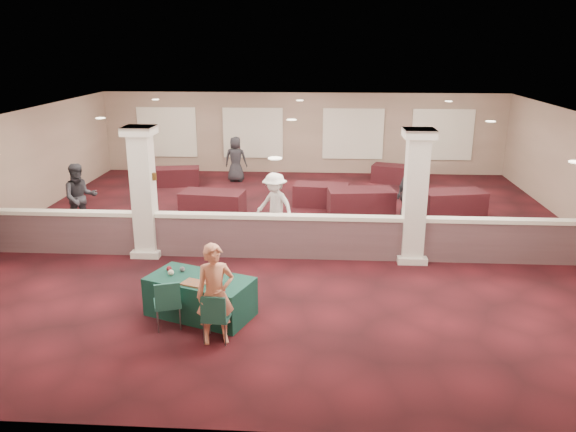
# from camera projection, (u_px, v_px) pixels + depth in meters

# --- Properties ---
(ground) EXTENTS (16.00, 16.00, 0.00)m
(ground) POSITION_uv_depth(u_px,v_px,m) (291.00, 237.00, 15.27)
(ground) COLOR #411015
(ground) RESTS_ON ground
(wall_back) EXTENTS (16.00, 0.04, 3.20)m
(wall_back) POSITION_uv_depth(u_px,v_px,m) (303.00, 133.00, 22.42)
(wall_back) COLOR #8A715F
(wall_back) RESTS_ON ground
(wall_front) EXTENTS (16.00, 0.04, 3.20)m
(wall_front) POSITION_uv_depth(u_px,v_px,m) (256.00, 326.00, 7.17)
(wall_front) COLOR #8A715F
(wall_front) RESTS_ON ground
(ceiling) EXTENTS (16.00, 16.00, 0.02)m
(ceiling) POSITION_uv_depth(u_px,v_px,m) (292.00, 119.00, 14.32)
(ceiling) COLOR silver
(ceiling) RESTS_ON wall_back
(partition_wall) EXTENTS (15.60, 0.28, 1.10)m
(partition_wall) POSITION_uv_depth(u_px,v_px,m) (288.00, 236.00, 13.67)
(partition_wall) COLOR brown
(partition_wall) RESTS_ON ground
(column_left) EXTENTS (0.72, 0.72, 3.20)m
(column_left) POSITION_uv_depth(u_px,v_px,m) (144.00, 191.00, 13.57)
(column_left) COLOR silver
(column_left) RESTS_ON ground
(column_right) EXTENTS (0.72, 0.72, 3.20)m
(column_right) POSITION_uv_depth(u_px,v_px,m) (415.00, 195.00, 13.18)
(column_right) COLOR silver
(column_right) RESTS_ON ground
(sconce_left) EXTENTS (0.12, 0.12, 0.18)m
(sconce_left) POSITION_uv_depth(u_px,v_px,m) (131.00, 176.00, 13.47)
(sconce_left) COLOR brown
(sconce_left) RESTS_ON column_left
(sconce_right) EXTENTS (0.12, 0.12, 0.18)m
(sconce_right) POSITION_uv_depth(u_px,v_px,m) (154.00, 176.00, 13.44)
(sconce_right) COLOR brown
(sconce_right) RESTS_ON column_left
(near_table) EXTENTS (2.22, 1.64, 0.77)m
(near_table) POSITION_uv_depth(u_px,v_px,m) (200.00, 297.00, 10.82)
(near_table) COLOR #103C35
(near_table) RESTS_ON ground
(conf_chair_main) EXTENTS (0.50, 0.50, 0.93)m
(conf_chair_main) POSITION_uv_depth(u_px,v_px,m) (215.00, 314.00, 9.77)
(conf_chair_main) COLOR #1E5954
(conf_chair_main) RESTS_ON ground
(conf_chair_side) EXTENTS (0.61, 0.61, 0.96)m
(conf_chair_side) POSITION_uv_depth(u_px,v_px,m) (168.00, 301.00, 10.23)
(conf_chair_side) COLOR #1E5954
(conf_chair_side) RESTS_ON ground
(woman) EXTENTS (0.75, 0.61, 1.82)m
(woman) POSITION_uv_depth(u_px,v_px,m) (215.00, 294.00, 9.69)
(woman) COLOR tan
(woman) RESTS_ON ground
(far_table_front_left) EXTENTS (1.99, 1.17, 0.76)m
(far_table_front_left) POSITION_uv_depth(u_px,v_px,m) (213.00, 204.00, 17.04)
(far_table_front_left) COLOR black
(far_table_front_left) RESTS_ON ground
(far_table_front_center) EXTENTS (2.08, 1.21, 0.80)m
(far_table_front_center) POSITION_uv_depth(u_px,v_px,m) (361.00, 202.00, 17.16)
(far_table_front_center) COLOR black
(far_table_front_center) RESTS_ON ground
(far_table_front_right) EXTENTS (2.01, 1.30, 0.75)m
(far_table_front_right) POSITION_uv_depth(u_px,v_px,m) (453.00, 203.00, 17.14)
(far_table_front_right) COLOR black
(far_table_front_right) RESTS_ON ground
(far_table_back_left) EXTENTS (1.73, 1.09, 0.65)m
(far_table_back_left) POSITION_uv_depth(u_px,v_px,m) (177.00, 176.00, 20.77)
(far_table_back_left) COLOR black
(far_table_back_left) RESTS_ON ground
(far_table_back_center) EXTENTS (1.82, 1.08, 0.70)m
(far_table_back_center) POSITION_uv_depth(u_px,v_px,m) (321.00, 195.00, 18.17)
(far_table_back_center) COLOR black
(far_table_back_center) RESTS_ON ground
(far_table_back_right) EXTENTS (1.80, 1.28, 0.66)m
(far_table_back_right) POSITION_uv_depth(u_px,v_px,m) (394.00, 174.00, 21.16)
(far_table_back_right) COLOR black
(far_table_back_right) RESTS_ON ground
(attendee_a) EXTENTS (1.05, 0.91, 1.92)m
(attendee_a) POSITION_uv_depth(u_px,v_px,m) (80.00, 198.00, 15.53)
(attendee_a) COLOR black
(attendee_a) RESTS_ON ground
(attendee_b) EXTENTS (1.25, 1.05, 1.78)m
(attendee_b) POSITION_uv_depth(u_px,v_px,m) (275.00, 206.00, 15.03)
(attendee_b) COLOR silver
(attendee_b) RESTS_ON ground
(attendee_c) EXTENTS (0.99, 1.10, 1.73)m
(attendee_c) POSITION_uv_depth(u_px,v_px,m) (407.00, 194.00, 16.25)
(attendee_c) COLOR black
(attendee_c) RESTS_ON ground
(attendee_d) EXTENTS (0.86, 0.49, 1.71)m
(attendee_d) POSITION_uv_depth(u_px,v_px,m) (236.00, 159.00, 21.18)
(attendee_d) COLOR black
(attendee_d) RESTS_ON ground
(laptop_base) EXTENTS (0.41, 0.35, 0.02)m
(laptop_base) POSITION_uv_depth(u_px,v_px,m) (212.00, 282.00, 10.54)
(laptop_base) COLOR silver
(laptop_base) RESTS_ON near_table
(laptop_screen) EXTENTS (0.33, 0.13, 0.23)m
(laptop_screen) POSITION_uv_depth(u_px,v_px,m) (215.00, 273.00, 10.61)
(laptop_screen) COLOR silver
(laptop_screen) RESTS_ON near_table
(screen_glow) EXTENTS (0.30, 0.12, 0.20)m
(screen_glow) POSITION_uv_depth(u_px,v_px,m) (215.00, 274.00, 10.60)
(screen_glow) COLOR #AEB7D1
(screen_glow) RESTS_ON near_table
(knitting) EXTENTS (0.50, 0.44, 0.03)m
(knitting) POSITION_uv_depth(u_px,v_px,m) (194.00, 283.00, 10.46)
(knitting) COLOR #B2521C
(knitting) RESTS_ON near_table
(yarn_cream) EXTENTS (0.12, 0.12, 0.12)m
(yarn_cream) POSITION_uv_depth(u_px,v_px,m) (171.00, 273.00, 10.83)
(yarn_cream) COLOR beige
(yarn_cream) RESTS_ON near_table
(yarn_red) EXTENTS (0.10, 0.10, 0.10)m
(yarn_red) POSITION_uv_depth(u_px,v_px,m) (169.00, 269.00, 11.03)
(yarn_red) COLOR maroon
(yarn_red) RESTS_ON near_table
(yarn_grey) EXTENTS (0.11, 0.11, 0.11)m
(yarn_grey) POSITION_uv_depth(u_px,v_px,m) (182.00, 269.00, 10.99)
(yarn_grey) COLOR #444448
(yarn_grey) RESTS_ON near_table
(scissors) EXTENTS (0.13, 0.07, 0.01)m
(scissors) POSITION_uv_depth(u_px,v_px,m) (222.00, 290.00, 10.18)
(scissors) COLOR #AF1217
(scissors) RESTS_ON near_table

